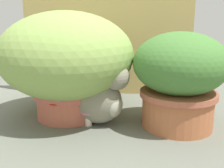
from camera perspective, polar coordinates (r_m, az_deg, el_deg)
ground_plane at (r=1.26m, az=-6.06°, el=-7.58°), size 6.00×6.00×0.00m
cardboard_backdrop at (r=1.62m, az=-0.91°, el=11.25°), size 1.04×0.03×0.77m
grass_planter at (r=1.23m, az=-10.02°, el=5.46°), size 0.63×0.63×0.51m
leafy_planter at (r=1.13m, az=14.77°, el=1.63°), size 0.40×0.40×0.42m
cat at (r=1.16m, az=-3.05°, el=-3.05°), size 0.35×0.28×0.32m
mushroom_ornament_pink at (r=1.15m, az=-5.32°, el=-5.94°), size 0.08×0.08×0.10m
mushroom_ornament_red at (r=1.15m, az=-12.35°, el=-4.63°), size 0.07×0.07×0.14m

